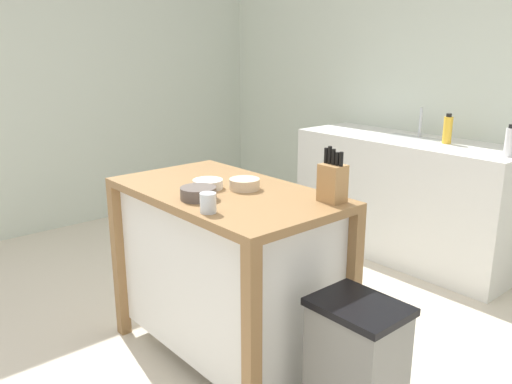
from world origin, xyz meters
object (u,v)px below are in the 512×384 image
(bowl_ceramic_wide, at_px, (208,184))
(bottle_hand_soap, at_px, (448,130))
(knife_block, at_px, (333,182))
(bowl_stoneware_deep, at_px, (244,184))
(trash_bin, at_px, (355,373))
(bowl_ceramic_small, at_px, (198,193))
(drinking_cup, at_px, (208,203))
(sink_faucet, at_px, (421,122))
(kitchen_island, at_px, (226,266))
(bottle_spray_cleaner, at_px, (510,142))

(bowl_ceramic_wide, distance_m, bottle_hand_soap, 1.99)
(knife_block, height_order, bowl_stoneware_deep, knife_block)
(trash_bin, relative_size, bottle_hand_soap, 2.97)
(bowl_ceramic_small, xyz_separation_m, drinking_cup, (0.19, -0.08, 0.01))
(bowl_ceramic_small, distance_m, trash_bin, 1.02)
(bowl_stoneware_deep, xyz_separation_m, sink_faucet, (-0.28, 1.96, 0.08))
(kitchen_island, distance_m, drinking_cup, 0.58)
(bowl_ceramic_small, height_order, trash_bin, bowl_ceramic_small)
(trash_bin, bearing_deg, bowl_ceramic_wide, -176.22)
(bowl_stoneware_deep, relative_size, sink_faucet, 0.68)
(drinking_cup, bearing_deg, bottle_hand_soap, 94.60)
(bowl_ceramic_small, bearing_deg, trash_bin, 14.33)
(kitchen_island, xyz_separation_m, drinking_cup, (0.24, -0.27, 0.45))
(bowl_ceramic_wide, bearing_deg, drinking_cup, -35.56)
(trash_bin, bearing_deg, kitchen_island, -179.44)
(sink_faucet, bearing_deg, bowl_ceramic_small, -83.12)
(knife_block, xyz_separation_m, drinking_cup, (-0.23, -0.52, -0.05))
(sink_faucet, bearing_deg, bowl_stoneware_deep, -81.99)
(trash_bin, height_order, sink_faucet, sink_faucet)
(knife_block, relative_size, bowl_stoneware_deep, 1.67)
(bowl_stoneware_deep, bearing_deg, bottle_hand_soap, 89.78)
(kitchen_island, xyz_separation_m, bottle_spray_cleaner, (0.56, 1.80, 0.50))
(drinking_cup, bearing_deg, sink_faucet, 101.27)
(bottle_spray_cleaner, bearing_deg, kitchen_island, -107.10)
(knife_block, xyz_separation_m, bottle_spray_cleaner, (0.08, 1.56, 0.00))
(drinking_cup, bearing_deg, trash_bin, 25.55)
(knife_block, bearing_deg, bowl_ceramic_wide, -151.74)
(bowl_stoneware_deep, relative_size, bottle_spray_cleaner, 0.73)
(bottle_hand_soap, bearing_deg, drinking_cup, -85.40)
(bowl_ceramic_wide, height_order, bottle_hand_soap, bottle_hand_soap)
(bowl_ceramic_wide, bearing_deg, sink_faucet, 94.05)
(drinking_cup, bearing_deg, kitchen_island, 131.45)
(trash_bin, distance_m, bottle_spray_cleaner, 1.95)
(bowl_ceramic_small, bearing_deg, bowl_ceramic_wide, 130.77)
(bowl_ceramic_small, relative_size, bowl_ceramic_wide, 1.12)
(knife_block, xyz_separation_m, trash_bin, (0.36, -0.23, -0.69))
(drinking_cup, height_order, trash_bin, drinking_cup)
(kitchen_island, xyz_separation_m, bowl_ceramic_wide, (-0.07, -0.05, 0.43))
(kitchen_island, xyz_separation_m, knife_block, (0.47, 0.24, 0.50))
(bowl_stoneware_deep, xyz_separation_m, bottle_spray_cleaner, (0.50, 1.73, 0.07))
(trash_bin, bearing_deg, knife_block, 147.15)
(knife_block, bearing_deg, bottle_hand_soap, 103.61)
(knife_block, relative_size, sink_faucet, 1.13)
(bottle_hand_soap, bearing_deg, sink_faucet, 159.66)
(kitchen_island, distance_m, bottle_hand_soap, 1.99)
(bowl_ceramic_small, height_order, bottle_spray_cleaner, bottle_spray_cleaner)
(bowl_ceramic_small, relative_size, bottle_spray_cleaner, 0.82)
(drinking_cup, relative_size, bottle_hand_soap, 0.40)
(bowl_stoneware_deep, relative_size, bottle_hand_soap, 0.70)
(bowl_ceramic_wide, height_order, bottle_spray_cleaner, bottle_spray_cleaner)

